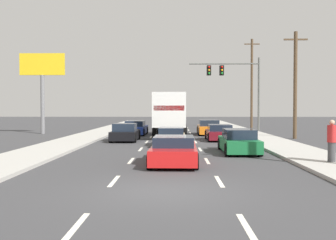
{
  "coord_description": "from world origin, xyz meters",
  "views": [
    {
      "loc": [
        0.28,
        -11.33,
        2.37
      ],
      "look_at": [
        -0.24,
        17.36,
        1.5
      ],
      "focal_mm": 43.03,
      "sensor_mm": 36.0,
      "label": 1
    }
  ],
  "objects_px": {
    "car_green": "(239,142)",
    "pedestrian_near_corner": "(332,141)",
    "utility_pole_far": "(252,82)",
    "roadside_billboard": "(42,76)",
    "car_blue": "(136,128)",
    "box_truck": "(171,112)",
    "car_black": "(125,133)",
    "utility_pole_mid": "(295,84)",
    "car_red": "(174,151)",
    "car_tan": "(171,137)",
    "car_orange": "(209,128)",
    "car_maroon": "(220,133)",
    "traffic_signal_mast": "(231,77)"
  },
  "relations": [
    {
      "from": "car_tan",
      "to": "car_orange",
      "type": "relative_size",
      "value": 0.91
    },
    {
      "from": "car_red",
      "to": "pedestrian_near_corner",
      "type": "height_order",
      "value": "pedestrian_near_corner"
    },
    {
      "from": "car_maroon",
      "to": "car_blue",
      "type": "bearing_deg",
      "value": 139.16
    },
    {
      "from": "utility_pole_far",
      "to": "car_tan",
      "type": "bearing_deg",
      "value": -112.25
    },
    {
      "from": "traffic_signal_mast",
      "to": "utility_pole_far",
      "type": "xyz_separation_m",
      "value": [
        3.65,
        8.47,
        0.05
      ]
    },
    {
      "from": "car_orange",
      "to": "car_maroon",
      "type": "distance_m",
      "value": 6.29
    },
    {
      "from": "car_black",
      "to": "car_tan",
      "type": "distance_m",
      "value": 4.81
    },
    {
      "from": "utility_pole_far",
      "to": "roadside_billboard",
      "type": "bearing_deg",
      "value": -151.93
    },
    {
      "from": "roadside_billboard",
      "to": "pedestrian_near_corner",
      "type": "bearing_deg",
      "value": -46.87
    },
    {
      "from": "car_black",
      "to": "roadside_billboard",
      "type": "xyz_separation_m",
      "value": [
        -8.57,
        7.96,
        4.68
      ]
    },
    {
      "from": "car_black",
      "to": "utility_pole_mid",
      "type": "distance_m",
      "value": 13.47
    },
    {
      "from": "car_green",
      "to": "pedestrian_near_corner",
      "type": "height_order",
      "value": "pedestrian_near_corner"
    },
    {
      "from": "traffic_signal_mast",
      "to": "car_maroon",
      "type": "bearing_deg",
      "value": -102.2
    },
    {
      "from": "car_tan",
      "to": "car_blue",
      "type": "bearing_deg",
      "value": 107.89
    },
    {
      "from": "utility_pole_mid",
      "to": "pedestrian_near_corner",
      "type": "bearing_deg",
      "value": -100.73
    },
    {
      "from": "car_tan",
      "to": "car_orange",
      "type": "bearing_deg",
      "value": 72.9
    },
    {
      "from": "car_black",
      "to": "car_orange",
      "type": "xyz_separation_m",
      "value": [
        6.55,
        7.03,
        0.03
      ]
    },
    {
      "from": "car_red",
      "to": "utility_pole_mid",
      "type": "height_order",
      "value": "utility_pole_mid"
    },
    {
      "from": "car_orange",
      "to": "car_green",
      "type": "relative_size",
      "value": 1.04
    },
    {
      "from": "car_blue",
      "to": "roadside_billboard",
      "type": "distance_m",
      "value": 9.95
    },
    {
      "from": "car_orange",
      "to": "car_green",
      "type": "height_order",
      "value": "car_orange"
    },
    {
      "from": "utility_pole_mid",
      "to": "roadside_billboard",
      "type": "height_order",
      "value": "utility_pole_mid"
    },
    {
      "from": "box_truck",
      "to": "car_orange",
      "type": "height_order",
      "value": "box_truck"
    },
    {
      "from": "car_red",
      "to": "utility_pole_mid",
      "type": "bearing_deg",
      "value": 56.39
    },
    {
      "from": "car_green",
      "to": "pedestrian_near_corner",
      "type": "xyz_separation_m",
      "value": [
        3.12,
        -4.54,
        0.42
      ]
    },
    {
      "from": "car_black",
      "to": "car_red",
      "type": "bearing_deg",
      "value": -73.05
    },
    {
      "from": "car_maroon",
      "to": "traffic_signal_mast",
      "type": "height_order",
      "value": "traffic_signal_mast"
    },
    {
      "from": "car_tan",
      "to": "roadside_billboard",
      "type": "height_order",
      "value": "roadside_billboard"
    },
    {
      "from": "car_blue",
      "to": "box_truck",
      "type": "relative_size",
      "value": 0.51
    },
    {
      "from": "car_black",
      "to": "utility_pole_mid",
      "type": "xyz_separation_m",
      "value": [
        12.75,
        2.36,
        3.66
      ]
    },
    {
      "from": "car_black",
      "to": "car_orange",
      "type": "height_order",
      "value": "car_orange"
    },
    {
      "from": "car_orange",
      "to": "roadside_billboard",
      "type": "distance_m",
      "value": 15.85
    },
    {
      "from": "car_blue",
      "to": "car_maroon",
      "type": "xyz_separation_m",
      "value": [
        6.7,
        -5.79,
        -0.03
      ]
    },
    {
      "from": "car_tan",
      "to": "car_red",
      "type": "relative_size",
      "value": 0.88
    },
    {
      "from": "car_black",
      "to": "car_green",
      "type": "height_order",
      "value": "car_black"
    },
    {
      "from": "car_blue",
      "to": "car_green",
      "type": "distance_m",
      "value": 15.48
    },
    {
      "from": "car_black",
      "to": "pedestrian_near_corner",
      "type": "bearing_deg",
      "value": -49.84
    },
    {
      "from": "car_orange",
      "to": "pedestrian_near_corner",
      "type": "xyz_separation_m",
      "value": [
        3.49,
        -18.93,
        0.4
      ]
    },
    {
      "from": "car_blue",
      "to": "car_red",
      "type": "bearing_deg",
      "value": -79.29
    },
    {
      "from": "car_red",
      "to": "car_maroon",
      "type": "distance_m",
      "value": 12.7
    },
    {
      "from": "car_maroon",
      "to": "roadside_billboard",
      "type": "relative_size",
      "value": 0.56
    },
    {
      "from": "car_red",
      "to": "car_black",
      "type": "bearing_deg",
      "value": 106.95
    },
    {
      "from": "pedestrian_near_corner",
      "to": "car_red",
      "type": "bearing_deg",
      "value": 176.71
    },
    {
      "from": "traffic_signal_mast",
      "to": "utility_pole_mid",
      "type": "distance_m",
      "value": 9.3
    },
    {
      "from": "car_blue",
      "to": "pedestrian_near_corner",
      "type": "distance_m",
      "value": 20.95
    },
    {
      "from": "utility_pole_mid",
      "to": "traffic_signal_mast",
      "type": "bearing_deg",
      "value": 114.12
    },
    {
      "from": "roadside_billboard",
      "to": "box_truck",
      "type": "bearing_deg",
      "value": -17.89
    },
    {
      "from": "car_black",
      "to": "traffic_signal_mast",
      "type": "bearing_deg",
      "value": 50.25
    },
    {
      "from": "utility_pole_far",
      "to": "pedestrian_near_corner",
      "type": "distance_m",
      "value": 31.58
    },
    {
      "from": "pedestrian_near_corner",
      "to": "roadside_billboard",
      "type": "bearing_deg",
      "value": 133.13
    }
  ]
}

